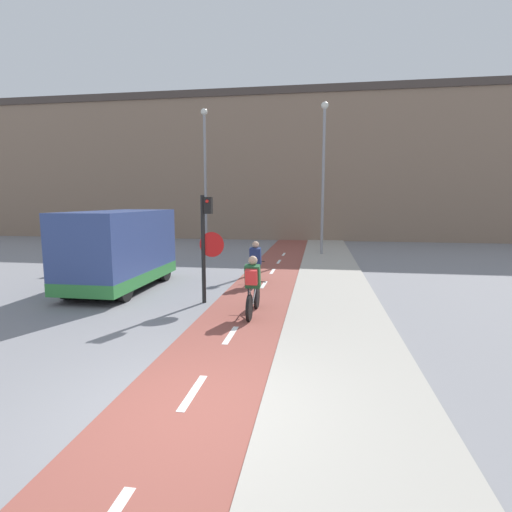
{
  "coord_description": "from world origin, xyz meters",
  "views": [
    {
      "loc": [
        1.74,
        -4.72,
        2.77
      ],
      "look_at": [
        0.0,
        6.35,
        1.2
      ],
      "focal_mm": 28.0,
      "sensor_mm": 36.0,
      "label": 1
    }
  ],
  "objects": [
    {
      "name": "cyclist_far",
      "position": [
        -0.28,
        8.05,
        0.66
      ],
      "size": [
        0.46,
        1.7,
        1.44
      ],
      "color": "black",
      "rests_on": "ground_plane"
    },
    {
      "name": "traffic_light_pole",
      "position": [
        -1.22,
        5.55,
        1.81
      ],
      "size": [
        0.67,
        0.25,
        2.9
      ],
      "color": "black",
      "rests_on": "ground_plane"
    },
    {
      "name": "bike_lane",
      "position": [
        0.0,
        0.01,
        0.01
      ],
      "size": [
        2.04,
        60.0,
        0.02
      ],
      "color": "brown",
      "rests_on": "ground_plane"
    },
    {
      "name": "building_row_background",
      "position": [
        0.0,
        25.48,
        5.15
      ],
      "size": [
        60.0,
        5.2,
        10.29
      ],
      "color": "#89705B",
      "rests_on": "ground_plane"
    },
    {
      "name": "ground_plane",
      "position": [
        0.0,
        0.0,
        0.0
      ],
      "size": [
        120.0,
        120.0,
        0.0
      ],
      "primitive_type": "plane",
      "color": "gray"
    },
    {
      "name": "street_lamp_sidewalk",
      "position": [
        1.91,
        15.87,
        4.55
      ],
      "size": [
        0.36,
        0.36,
        7.54
      ],
      "color": "gray",
      "rests_on": "ground_plane"
    },
    {
      "name": "street_lamp_far",
      "position": [
        -4.42,
        16.64,
        4.58
      ],
      "size": [
        0.36,
        0.36,
        7.6
      ],
      "color": "gray",
      "rests_on": "ground_plane"
    },
    {
      "name": "van",
      "position": [
        -4.35,
        6.76,
        1.2
      ],
      "size": [
        1.94,
        4.49,
        2.44
      ],
      "color": "#334784",
      "rests_on": "ground_plane"
    },
    {
      "name": "cyclist_near",
      "position": [
        0.21,
        4.55,
        0.7
      ],
      "size": [
        0.46,
        1.74,
        1.45
      ],
      "color": "black",
      "rests_on": "ground_plane"
    },
    {
      "name": "sidewalk_strip",
      "position": [
        2.22,
        0.0,
        0.03
      ],
      "size": [
        2.4,
        60.0,
        0.05
      ],
      "color": "#A8A399",
      "rests_on": "ground_plane"
    }
  ]
}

